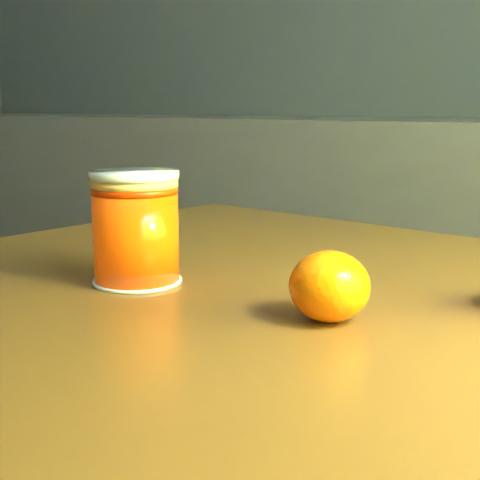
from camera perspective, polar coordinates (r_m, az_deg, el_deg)
The scene contains 4 objects.
kitchen_counter at distance 2.25m, azimuth 2.21°, elevation -1.12°, with size 3.15×0.60×0.90m, color #535358.
table at distance 0.63m, azimuth 9.80°, elevation -14.02°, with size 1.11×0.84×0.77m.
juice_glass at distance 0.65m, azimuth -8.87°, elevation 1.00°, with size 0.09×0.09×0.11m.
orange_front at distance 0.54m, azimuth 7.64°, elevation -3.93°, with size 0.07×0.07×0.06m, color #FF6E05.
Camera 1 is at (1.15, -0.42, 0.94)m, focal length 50.00 mm.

